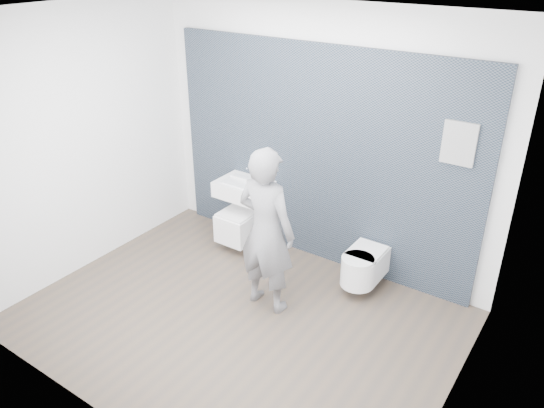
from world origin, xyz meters
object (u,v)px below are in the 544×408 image
Objects in this scene: toilet_square at (242,222)px; toilet_rounded at (363,266)px; washbasin at (244,188)px; visitor at (266,231)px.

toilet_square is 1.22× the size of toilet_rounded.
toilet_square is (-0.00, -0.05, -0.42)m from washbasin.
toilet_square is 1.58m from toilet_rounded.
washbasin is at bearing 90.00° from toilet_square.
toilet_square is at bearing 179.31° from toilet_rounded.
washbasin is at bearing -41.76° from visitor.
visitor is (0.91, -0.84, 0.12)m from washbasin.
washbasin is 0.42m from toilet_square.
toilet_square is 1.32m from visitor.
washbasin reaches higher than toilet_rounded.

